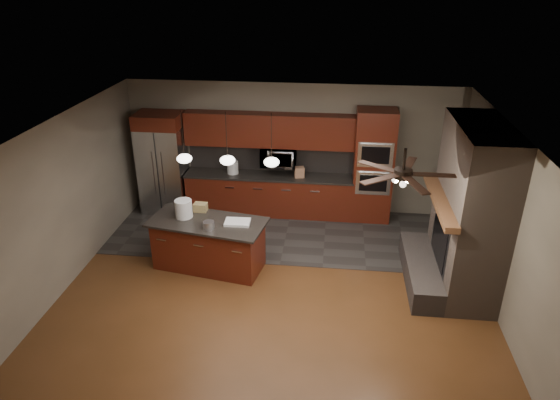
# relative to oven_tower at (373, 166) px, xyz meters

# --- Properties ---
(ground) EXTENTS (7.00, 7.00, 0.00)m
(ground) POSITION_rel_oven_tower_xyz_m (-1.70, -2.69, -1.19)
(ground) COLOR brown
(ground) RESTS_ON ground
(ceiling) EXTENTS (7.00, 6.00, 0.02)m
(ceiling) POSITION_rel_oven_tower_xyz_m (-1.70, -2.69, 1.61)
(ceiling) COLOR white
(ceiling) RESTS_ON back_wall
(back_wall) EXTENTS (7.00, 0.02, 2.80)m
(back_wall) POSITION_rel_oven_tower_xyz_m (-1.70, 0.31, 0.21)
(back_wall) COLOR gray
(back_wall) RESTS_ON ground
(right_wall) EXTENTS (0.02, 6.00, 2.80)m
(right_wall) POSITION_rel_oven_tower_xyz_m (1.80, -2.69, 0.21)
(right_wall) COLOR gray
(right_wall) RESTS_ON ground
(left_wall) EXTENTS (0.02, 6.00, 2.80)m
(left_wall) POSITION_rel_oven_tower_xyz_m (-5.20, -2.69, 0.21)
(left_wall) COLOR gray
(left_wall) RESTS_ON ground
(slate_tile_patch) EXTENTS (7.00, 2.40, 0.01)m
(slate_tile_patch) POSITION_rel_oven_tower_xyz_m (-1.70, -0.89, -1.19)
(slate_tile_patch) COLOR #322F2D
(slate_tile_patch) RESTS_ON ground
(fireplace_column) EXTENTS (1.30, 2.10, 2.80)m
(fireplace_column) POSITION_rel_oven_tower_xyz_m (1.34, -2.29, 0.11)
(fireplace_column) COLOR brown
(fireplace_column) RESTS_ON ground
(back_cabinetry) EXTENTS (3.59, 0.64, 2.20)m
(back_cabinetry) POSITION_rel_oven_tower_xyz_m (-2.18, 0.05, -0.30)
(back_cabinetry) COLOR #53180F
(back_cabinetry) RESTS_ON ground
(oven_tower) EXTENTS (0.80, 0.63, 2.38)m
(oven_tower) POSITION_rel_oven_tower_xyz_m (0.00, 0.00, 0.00)
(oven_tower) COLOR #53180F
(oven_tower) RESTS_ON ground
(microwave) EXTENTS (0.73, 0.41, 0.50)m
(microwave) POSITION_rel_oven_tower_xyz_m (-1.98, 0.06, 0.11)
(microwave) COLOR silver
(microwave) RESTS_ON back_cabinetry
(refrigerator) EXTENTS (0.95, 0.75, 2.19)m
(refrigerator) POSITION_rel_oven_tower_xyz_m (-4.46, -0.07, -0.09)
(refrigerator) COLOR silver
(refrigerator) RESTS_ON ground
(kitchen_island) EXTENTS (2.15, 1.26, 0.92)m
(kitchen_island) POSITION_rel_oven_tower_xyz_m (-2.95, -2.26, -0.73)
(kitchen_island) COLOR #53180F
(kitchen_island) RESTS_ON ground
(white_bucket) EXTENTS (0.32, 0.32, 0.32)m
(white_bucket) POSITION_rel_oven_tower_xyz_m (-3.39, -2.15, -0.11)
(white_bucket) COLOR silver
(white_bucket) RESTS_ON kitchen_island
(paint_can) EXTENTS (0.23, 0.23, 0.13)m
(paint_can) POSITION_rel_oven_tower_xyz_m (-2.86, -2.51, -0.21)
(paint_can) COLOR silver
(paint_can) RESTS_ON kitchen_island
(paint_tray) EXTENTS (0.44, 0.32, 0.04)m
(paint_tray) POSITION_rel_oven_tower_xyz_m (-2.41, -2.28, -0.25)
(paint_tray) COLOR silver
(paint_tray) RESTS_ON kitchen_island
(cardboard_box) EXTENTS (0.24, 0.18, 0.15)m
(cardboard_box) POSITION_rel_oven_tower_xyz_m (-3.16, -1.88, -0.20)
(cardboard_box) COLOR olive
(cardboard_box) RESTS_ON kitchen_island
(counter_bucket) EXTENTS (0.26, 0.26, 0.27)m
(counter_bucket) POSITION_rel_oven_tower_xyz_m (-2.95, 0.01, -0.16)
(counter_bucket) COLOR silver
(counter_bucket) RESTS_ON back_cabinetry
(counter_box) EXTENTS (0.23, 0.20, 0.22)m
(counter_box) POSITION_rel_oven_tower_xyz_m (-1.52, -0.04, -0.18)
(counter_box) COLOR #AD7959
(counter_box) RESTS_ON back_cabinetry
(pendant_left) EXTENTS (0.26, 0.26, 0.92)m
(pendant_left) POSITION_rel_oven_tower_xyz_m (-3.35, -1.99, 0.77)
(pendant_left) COLOR black
(pendant_left) RESTS_ON ceiling
(pendant_center) EXTENTS (0.26, 0.26, 0.92)m
(pendant_center) POSITION_rel_oven_tower_xyz_m (-2.60, -1.99, 0.77)
(pendant_center) COLOR black
(pendant_center) RESTS_ON ceiling
(pendant_right) EXTENTS (0.26, 0.26, 0.92)m
(pendant_right) POSITION_rel_oven_tower_xyz_m (-1.85, -1.99, 0.77)
(pendant_right) COLOR black
(pendant_right) RESTS_ON ceiling
(ceiling_fan) EXTENTS (1.27, 1.33, 0.41)m
(ceiling_fan) POSITION_rel_oven_tower_xyz_m (0.10, -3.49, 1.27)
(ceiling_fan) COLOR black
(ceiling_fan) RESTS_ON ceiling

